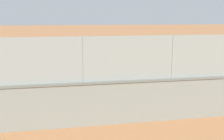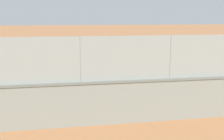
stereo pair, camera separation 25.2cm
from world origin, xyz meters
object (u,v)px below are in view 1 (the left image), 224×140
Objects in this scene: spare_ball_by_wall at (155,111)px; sports_ball at (163,98)px; player_foreground_swinging at (141,77)px; player_crossing_court at (81,56)px.

sports_ball is at bearing -122.70° from spare_ball_by_wall.
player_crossing_court is (1.88, -8.85, -0.10)m from player_foreground_swinging.
player_foreground_swinging is 1.10× the size of player_crossing_court.
sports_ball is at bearing 105.90° from player_crossing_court.
player_foreground_swinging is at bearing -41.58° from sports_ball.
player_foreground_swinging is 9.05m from player_crossing_court.
player_crossing_court is 7.98× the size of spare_ball_by_wall.
spare_ball_by_wall is at bearing 57.30° from sports_ball.
player_foreground_swinging is 1.49m from sports_ball.
player_crossing_court is 11.48m from spare_ball_by_wall.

